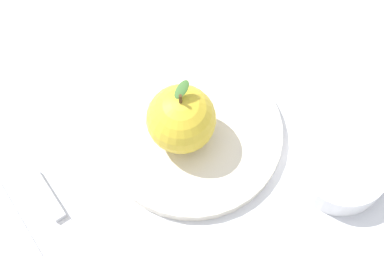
{
  "coord_description": "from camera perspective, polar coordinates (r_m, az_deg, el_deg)",
  "views": [
    {
      "loc": [
        -0.29,
        -0.08,
        0.66
      ],
      "look_at": [
        0.02,
        -0.03,
        0.02
      ],
      "focal_mm": 54.97,
      "sensor_mm": 36.0,
      "label": 1
    }
  ],
  "objects": [
    {
      "name": "apple",
      "position": [
        0.68,
        -1.05,
        0.87
      ],
      "size": [
        0.08,
        0.08,
        0.1
      ],
      "color": "gold",
      "rests_on": "dinner_plate"
    },
    {
      "name": "ground_plane",
      "position": [
        0.72,
        -2.96,
        -1.85
      ],
      "size": [
        2.4,
        2.4,
        0.0
      ],
      "primitive_type": "plane",
      "color": "silver"
    },
    {
      "name": "dinner_plate",
      "position": [
        0.72,
        -0.0,
        -0.4
      ],
      "size": [
        0.22,
        0.22,
        0.01
      ],
      "color": "silver",
      "rests_on": "ground_plane"
    },
    {
      "name": "knife",
      "position": [
        0.7,
        -11.79,
        -9.85
      ],
      "size": [
        0.17,
        0.16,
        0.01
      ],
      "color": "silver",
      "rests_on": "ground_plane"
    },
    {
      "name": "side_bowl",
      "position": [
        0.71,
        14.37,
        -3.7
      ],
      "size": [
        0.11,
        0.11,
        0.04
      ],
      "color": "white",
      "rests_on": "ground_plane"
    }
  ]
}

